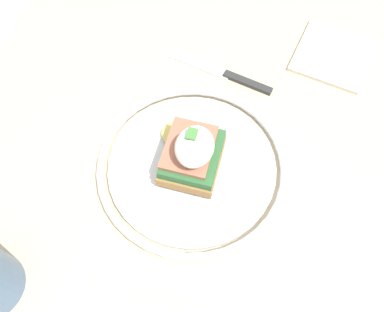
{
  "coord_description": "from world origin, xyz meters",
  "views": [
    {
      "loc": [
        -0.25,
        -0.04,
        1.22
      ],
      "look_at": [
        -0.03,
        0.02,
        0.79
      ],
      "focal_mm": 35.0,
      "sensor_mm": 36.0,
      "label": 1
    }
  ],
  "objects_px": {
    "knife": "(228,75)",
    "fork": "(145,299)",
    "napkin": "(332,55)",
    "sandwich": "(192,153)",
    "plate": "(192,165)"
  },
  "relations": [
    {
      "from": "napkin",
      "to": "plate",
      "type": "bearing_deg",
      "value": 146.61
    },
    {
      "from": "knife",
      "to": "napkin",
      "type": "distance_m",
      "value": 0.18
    },
    {
      "from": "fork",
      "to": "knife",
      "type": "bearing_deg",
      "value": -3.58
    },
    {
      "from": "sandwich",
      "to": "knife",
      "type": "xyz_separation_m",
      "value": [
        0.17,
        -0.01,
        -0.04
      ]
    },
    {
      "from": "plate",
      "to": "fork",
      "type": "xyz_separation_m",
      "value": [
        -0.18,
        0.01,
        -0.01
      ]
    },
    {
      "from": "sandwich",
      "to": "napkin",
      "type": "relative_size",
      "value": 0.85
    },
    {
      "from": "sandwich",
      "to": "napkin",
      "type": "distance_m",
      "value": 0.31
    },
    {
      "from": "sandwich",
      "to": "napkin",
      "type": "xyz_separation_m",
      "value": [
        0.26,
        -0.17,
        -0.04
      ]
    },
    {
      "from": "sandwich",
      "to": "fork",
      "type": "distance_m",
      "value": 0.19
    },
    {
      "from": "sandwich",
      "to": "fork",
      "type": "height_order",
      "value": "sandwich"
    },
    {
      "from": "knife",
      "to": "fork",
      "type": "bearing_deg",
      "value": 176.42
    },
    {
      "from": "sandwich",
      "to": "napkin",
      "type": "height_order",
      "value": "sandwich"
    },
    {
      "from": "knife",
      "to": "napkin",
      "type": "height_order",
      "value": "same"
    },
    {
      "from": "plate",
      "to": "fork",
      "type": "distance_m",
      "value": 0.18
    },
    {
      "from": "napkin",
      "to": "sandwich",
      "type": "bearing_deg",
      "value": 146.72
    }
  ]
}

